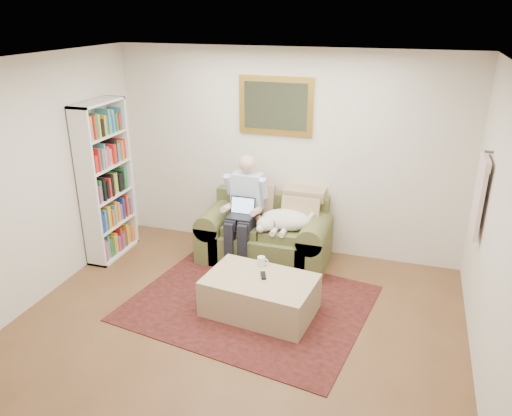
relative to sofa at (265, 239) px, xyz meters
The scene contains 12 objects.
room_shell 1.99m from the sofa, 85.08° to the right, with size 4.51×5.00×2.61m.
rug 1.11m from the sofa, 82.39° to the right, with size 2.47×1.97×0.01m, color black.
sofa is the anchor object (origin of this frame).
seated_man 0.49m from the sofa, 148.55° to the right, with size 0.53×0.76×1.36m, color #8CA7D8, non-canonical shape.
laptop 0.54m from the sofa, 138.98° to the right, with size 0.31×0.25×0.23m.
sleeping_dog 0.45m from the sofa, 15.74° to the right, with size 0.67×0.42×0.25m, color white, non-canonical shape.
ottoman 1.23m from the sofa, 75.69° to the right, with size 1.13×0.72×0.41m, color #CFB08A.
coffee_mug 0.95m from the sofa, 75.83° to the right, with size 0.08×0.08×0.10m, color white.
tv_remote 1.19m from the sofa, 74.18° to the right, with size 0.05×0.15×0.02m, color black.
bookshelf 2.13m from the sofa, 166.85° to the right, with size 0.28×0.80×2.00m, color white, non-canonical shape.
wall_mirror 1.67m from the sofa, 90.00° to the left, with size 0.94×0.04×0.72m.
hanging_shirt 2.61m from the sofa, 11.05° to the right, with size 0.06×0.52×0.90m, color beige, non-canonical shape.
Camera 1 is at (1.49, -3.45, 3.03)m, focal length 35.00 mm.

